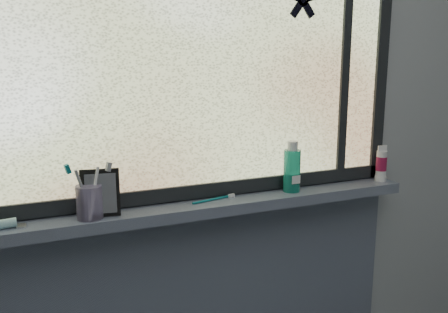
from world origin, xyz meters
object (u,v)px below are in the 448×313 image
(mouthwash_bottle, at_px, (292,166))
(vanity_mirror, at_px, (100,193))
(toothbrush_cup, at_px, (89,202))
(cream_tube, at_px, (381,162))

(mouthwash_bottle, bearing_deg, vanity_mirror, -179.50)
(toothbrush_cup, relative_size, mouthwash_bottle, 0.68)
(vanity_mirror, relative_size, cream_tube, 1.47)
(vanity_mirror, distance_m, toothbrush_cup, 0.05)
(toothbrush_cup, height_order, cream_tube, cream_tube)
(vanity_mirror, relative_size, mouthwash_bottle, 0.97)
(mouthwash_bottle, height_order, cream_tube, mouthwash_bottle)
(toothbrush_cup, height_order, mouthwash_bottle, mouthwash_bottle)
(vanity_mirror, height_order, toothbrush_cup, vanity_mirror)
(mouthwash_bottle, xyz_separation_m, cream_tube, (0.42, -0.01, -0.02))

